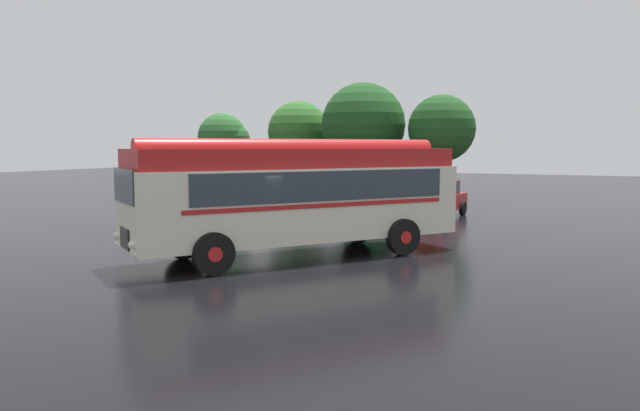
{
  "coord_description": "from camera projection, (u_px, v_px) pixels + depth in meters",
  "views": [
    {
      "loc": [
        9.39,
        -15.42,
        3.29
      ],
      "look_at": [
        0.82,
        2.32,
        1.4
      ],
      "focal_mm": 35.0,
      "sensor_mm": 36.0,
      "label": 1
    }
  ],
  "objects": [
    {
      "name": "tree_right_of_centre",
      "position": [
        442.0,
        128.0,
        33.32
      ],
      "size": [
        3.6,
        3.6,
        6.02
      ],
      "color": "#4C3823",
      "rests_on": "ground"
    },
    {
      "name": "car_near_left",
      "position": [
        375.0,
        198.0,
        29.44
      ],
      "size": [
        2.25,
        4.34,
        1.66
      ],
      "color": "#144C28",
      "rests_on": "ground"
    },
    {
      "name": "car_mid_left",
      "position": [
        436.0,
        198.0,
        29.01
      ],
      "size": [
        2.2,
        4.32,
        1.66
      ],
      "color": "maroon",
      "rests_on": "ground"
    },
    {
      "name": "vintage_bus",
      "position": [
        298.0,
        193.0,
        18.39
      ],
      "size": [
        7.77,
        9.67,
        3.49
      ],
      "color": "silver",
      "rests_on": "ground"
    },
    {
      "name": "ground_plane",
      "position": [
        260.0,
        259.0,
        18.2
      ],
      "size": [
        120.0,
        120.0,
        0.0
      ],
      "primitive_type": "plane",
      "color": "black"
    },
    {
      "name": "tree_far_left",
      "position": [
        225.0,
        139.0,
        39.55
      ],
      "size": [
        3.31,
        3.1,
        5.36
      ],
      "color": "#4C3823",
      "rests_on": "ground"
    },
    {
      "name": "tree_left_of_centre",
      "position": [
        297.0,
        132.0,
        38.93
      ],
      "size": [
        3.83,
        3.82,
        6.07
      ],
      "color": "#4C3823",
      "rests_on": "ground"
    },
    {
      "name": "tree_centre",
      "position": [
        363.0,
        124.0,
        35.68
      ],
      "size": [
        4.8,
        4.8,
        6.89
      ],
      "color": "#4C3823",
      "rests_on": "ground"
    }
  ]
}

